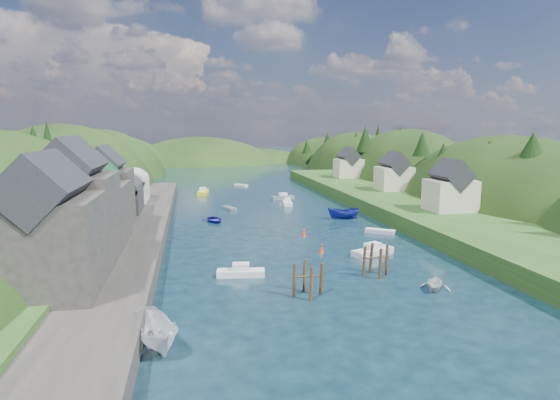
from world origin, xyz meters
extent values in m
plane|color=black|center=(0.00, 50.00, 0.00)|extent=(600.00, 600.00, 0.00)
ellipsoid|color=black|center=(-45.00, 75.00, -9.10)|extent=(44.00, 75.56, 52.00)
ellipsoid|color=black|center=(-45.00, 118.00, -8.43)|extent=(44.00, 75.56, 48.19)
ellipsoid|color=black|center=(-45.00, 160.00, -6.82)|extent=(44.00, 75.56, 39.00)
ellipsoid|color=black|center=(45.00, 32.00, -7.78)|extent=(36.00, 75.56, 44.49)
ellipsoid|color=black|center=(45.00, 75.00, -8.40)|extent=(36.00, 75.56, 48.00)
ellipsoid|color=black|center=(45.00, 118.00, -7.78)|extent=(36.00, 75.56, 44.49)
ellipsoid|color=black|center=(45.00, 160.00, -6.30)|extent=(36.00, 75.56, 36.00)
ellipsoid|color=black|center=(-10.00, 170.00, -10.00)|extent=(80.00, 60.00, 44.00)
ellipsoid|color=black|center=(18.00, 180.00, -12.00)|extent=(70.00, 56.00, 36.00)
cone|color=black|center=(-38.17, 39.81, 12.81)|extent=(3.35, 3.35, 8.61)
cone|color=black|center=(-42.20, 45.80, 12.82)|extent=(4.18, 4.18, 7.14)
cone|color=black|center=(-40.65, 64.69, 12.55)|extent=(4.73, 4.73, 5.55)
cone|color=black|center=(-42.71, 72.66, 13.04)|extent=(4.34, 4.34, 6.88)
cone|color=black|center=(-39.19, 80.59, 8.80)|extent=(5.28, 5.28, 5.92)
cone|color=black|center=(-42.53, 97.14, 12.40)|extent=(4.77, 4.77, 6.72)
cone|color=black|center=(-34.01, 104.84, 8.58)|extent=(4.07, 4.07, 5.17)
cone|color=black|center=(-40.29, 118.46, 10.24)|extent=(4.56, 4.56, 9.08)
cone|color=black|center=(-44.37, 124.34, 8.15)|extent=(4.75, 4.75, 5.64)
cone|color=black|center=(-39.09, 136.28, 8.52)|extent=(4.27, 4.27, 6.33)
cone|color=black|center=(39.41, 19.44, 12.41)|extent=(5.24, 5.24, 5.43)
cone|color=black|center=(38.80, 29.63, 10.72)|extent=(5.03, 5.03, 5.82)
cone|color=black|center=(36.15, 40.62, 9.71)|extent=(5.29, 5.29, 6.17)
cone|color=black|center=(36.35, 50.08, 12.26)|extent=(4.07, 4.07, 5.56)
cone|color=black|center=(41.67, 59.87, 8.25)|extent=(3.40, 3.40, 5.96)
cone|color=black|center=(42.47, 74.59, 11.60)|extent=(4.94, 4.94, 9.15)
cone|color=black|center=(34.39, 79.60, 12.71)|extent=(5.25, 5.25, 7.32)
cone|color=black|center=(43.27, 92.01, 12.77)|extent=(3.36, 3.36, 8.61)
cone|color=black|center=(41.70, 107.55, 10.84)|extent=(4.57, 4.57, 7.36)
cone|color=black|center=(42.09, 117.96, 9.46)|extent=(3.59, 3.59, 7.05)
cone|color=black|center=(37.84, 128.44, 11.52)|extent=(4.14, 4.14, 5.86)
cone|color=black|center=(32.09, 138.29, 8.59)|extent=(3.83, 3.83, 5.87)
cube|color=#2D2B28|center=(-24.00, 20.00, 1.00)|extent=(12.00, 110.00, 2.00)
cube|color=#234719|center=(-31.00, 20.00, 1.25)|extent=(12.00, 110.00, 2.50)
cube|color=#2D2B28|center=(-26.00, -6.00, 6.00)|extent=(8.00, 9.00, 8.00)
cube|color=black|center=(-26.00, -6.00, 10.96)|extent=(5.88, 9.36, 5.88)
cube|color=#2D2B28|center=(-26.00, 3.00, 6.50)|extent=(8.00, 9.00, 9.00)
cube|color=black|center=(-26.00, 3.00, 11.96)|extent=(5.88, 9.36, 5.88)
cube|color=#2D2B28|center=(-26.00, 12.00, 5.50)|extent=(8.00, 9.00, 7.00)
cube|color=#1E592D|center=(-26.00, 12.00, 9.96)|extent=(5.88, 9.36, 5.88)
cube|color=#2D2B28|center=(-26.00, 21.00, 6.00)|extent=(7.00, 8.00, 8.00)
cube|color=black|center=(-26.00, 21.00, 10.84)|extent=(5.15, 8.32, 5.15)
cube|color=#2D2D30|center=(-26.00, 33.00, 4.00)|extent=(7.00, 9.00, 4.00)
cylinder|color=#2D2D30|center=(-26.00, 33.00, 6.00)|extent=(7.00, 9.00, 7.00)
cube|color=#B2B2A8|center=(-26.00, 45.00, 4.00)|extent=(7.00, 9.00, 4.00)
cylinder|color=#B2B2A8|center=(-26.00, 45.00, 6.00)|extent=(7.00, 9.00, 7.00)
cube|color=#234719|center=(25.00, 40.00, 1.20)|extent=(16.00, 120.00, 2.40)
cube|color=beige|center=(27.00, 22.00, 4.90)|extent=(7.00, 6.00, 5.00)
cube|color=black|center=(27.00, 22.00, 8.24)|extent=(5.15, 6.24, 5.15)
cube|color=beige|center=(29.00, 48.00, 4.90)|extent=(7.00, 6.00, 5.00)
cube|color=black|center=(29.00, 48.00, 8.24)|extent=(5.15, 6.24, 5.15)
cube|color=beige|center=(28.00, 75.00, 4.90)|extent=(7.00, 6.00, 5.00)
cube|color=black|center=(28.00, 75.00, 8.24)|extent=(5.15, 6.24, 5.15)
cylinder|color=#382314|center=(-2.39, -5.49, 1.26)|extent=(0.32, 0.32, 3.71)
cylinder|color=#382314|center=(-3.71, -4.18, 1.26)|extent=(0.32, 0.32, 3.71)
cylinder|color=#382314|center=(-5.02, -5.49, 1.26)|extent=(0.32, 0.32, 3.71)
cylinder|color=#382314|center=(-3.71, -6.80, 1.26)|extent=(0.32, 0.32, 3.71)
cylinder|color=#382314|center=(-3.71, -5.49, 1.87)|extent=(3.15, 0.16, 0.16)
cylinder|color=#382314|center=(6.21, -0.87, 1.33)|extent=(0.32, 0.32, 3.86)
cylinder|color=#382314|center=(4.93, 0.42, 1.33)|extent=(0.32, 0.32, 3.86)
cylinder|color=#382314|center=(3.64, -0.87, 1.33)|extent=(0.32, 0.32, 3.86)
cylinder|color=#382314|center=(4.93, -2.16, 1.33)|extent=(0.32, 0.32, 3.86)
cylinder|color=#382314|center=(4.93, -0.87, 1.95)|extent=(3.09, 0.16, 0.16)
cone|color=red|center=(1.76, 9.17, 0.45)|extent=(0.70, 0.70, 0.90)
sphere|color=red|center=(1.76, 9.17, 0.95)|extent=(0.30, 0.30, 0.30)
cone|color=red|center=(1.80, 18.60, 0.45)|extent=(0.70, 0.70, 0.90)
sphere|color=red|center=(1.80, 18.60, 0.95)|extent=(0.30, 0.30, 0.30)
imported|color=silver|center=(8.93, -6.26, 0.77)|extent=(4.46, 4.60, 1.85)
imported|color=navy|center=(-10.63, 31.88, 0.35)|extent=(4.41, 5.46, 1.00)
cube|color=yellow|center=(-11.59, 66.24, 0.41)|extent=(3.01, 6.76, 0.91)
cube|color=silver|center=(-11.59, 66.24, 1.26)|extent=(1.80, 2.47, 0.70)
cube|color=silver|center=(7.83, 7.05, 0.36)|extent=(6.00, 4.11, 0.80)
cube|color=silver|center=(7.83, 7.05, 1.15)|extent=(2.37, 2.04, 0.70)
cube|color=#555862|center=(-7.13, 43.44, 0.25)|extent=(2.71, 4.24, 0.56)
cube|color=silver|center=(13.53, 18.28, 0.28)|extent=(4.42, 3.82, 0.62)
imported|color=navy|center=(11.63, 30.06, 0.94)|extent=(5.76, 2.43, 2.18)
cube|color=silver|center=(-9.30, 1.57, 0.32)|extent=(5.26, 2.32, 0.71)
cube|color=silver|center=(-9.30, 1.57, 1.06)|extent=(1.92, 1.39, 0.70)
cube|color=silver|center=(-0.90, 80.37, 0.25)|extent=(3.75, 3.85, 0.57)
cube|color=silver|center=(5.22, 46.93, 0.33)|extent=(2.44, 5.42, 0.73)
cube|color=silver|center=(5.22, 46.93, 1.08)|extent=(1.45, 1.98, 0.70)
imported|color=white|center=(-17.00, -13.83, 1.10)|extent=(4.42, 6.92, 2.50)
cube|color=slate|center=(5.77, 54.86, 0.32)|extent=(5.29, 2.53, 0.71)
cube|color=silver|center=(5.77, 54.86, 1.06)|extent=(1.95, 1.46, 0.70)
camera|label=1|loc=(-14.21, -46.58, 15.61)|focal=30.00mm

